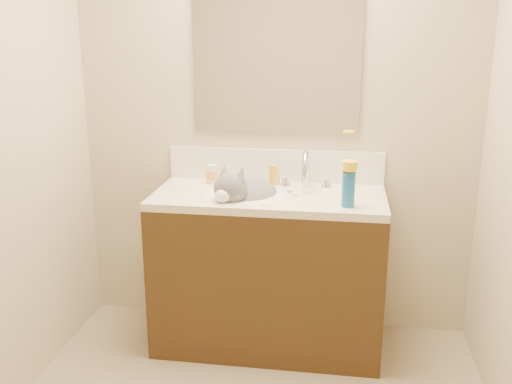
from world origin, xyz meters
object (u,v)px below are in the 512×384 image
(silver_jar, at_px, (276,179))
(amber_bottle, at_px, (273,175))
(pill_bottle, at_px, (212,174))
(cat, at_px, (245,197))
(basin, at_px, (245,207))
(faucet, at_px, (306,172))
(spray_can, at_px, (348,189))
(vanity_cabinet, at_px, (268,273))

(silver_jar, distance_m, amber_bottle, 0.03)
(pill_bottle, bearing_deg, cat, -39.34)
(basin, distance_m, silver_jar, 0.28)
(faucet, bearing_deg, amber_bottle, 166.46)
(pill_bottle, relative_size, silver_jar, 1.75)
(pill_bottle, height_order, spray_can, spray_can)
(basin, relative_size, pill_bottle, 4.39)
(faucet, bearing_deg, basin, -150.88)
(vanity_cabinet, bearing_deg, spray_can, -22.09)
(cat, xyz_separation_m, silver_jar, (0.13, 0.21, 0.05))
(pill_bottle, bearing_deg, amber_bottle, 3.11)
(faucet, distance_m, cat, 0.35)
(vanity_cabinet, relative_size, basin, 2.67)
(vanity_cabinet, height_order, silver_jar, silver_jar)
(vanity_cabinet, height_order, spray_can, spray_can)
(vanity_cabinet, xyz_separation_m, pill_bottle, (-0.34, 0.16, 0.50))
(faucet, distance_m, silver_jar, 0.19)
(basin, height_order, faucet, faucet)
(spray_can, bearing_deg, cat, 164.29)
(basin, height_order, cat, cat)
(silver_jar, bearing_deg, vanity_cabinet, -93.44)
(silver_jar, bearing_deg, amber_bottle, -132.96)
(vanity_cabinet, relative_size, faucet, 4.29)
(vanity_cabinet, distance_m, spray_can, 0.69)
(vanity_cabinet, relative_size, amber_bottle, 10.98)
(amber_bottle, distance_m, spray_can, 0.53)
(faucet, relative_size, pill_bottle, 2.73)
(cat, distance_m, silver_jar, 0.25)
(amber_bottle, bearing_deg, vanity_cabinet, -90.13)
(faucet, height_order, silver_jar, faucet)
(basin, xyz_separation_m, cat, (-0.00, 0.01, 0.05))
(basin, height_order, pill_bottle, pill_bottle)
(vanity_cabinet, bearing_deg, faucet, 37.29)
(silver_jar, xyz_separation_m, spray_can, (0.39, -0.36, 0.06))
(vanity_cabinet, xyz_separation_m, spray_can, (0.40, -0.16, 0.54))
(faucet, distance_m, spray_can, 0.37)
(silver_jar, bearing_deg, faucet, -18.15)
(faucet, relative_size, spray_can, 1.64)
(vanity_cabinet, distance_m, pill_bottle, 0.63)
(pill_bottle, distance_m, amber_bottle, 0.34)
(pill_bottle, bearing_deg, vanity_cabinet, -25.55)
(basin, distance_m, cat, 0.05)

